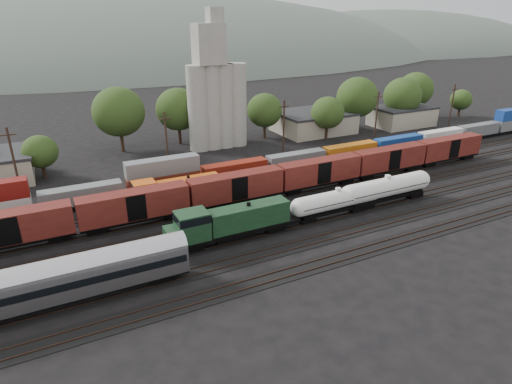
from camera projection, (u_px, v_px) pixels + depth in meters
name	position (u px, v px, depth m)	size (l,w,h in m)	color
ground	(287.00, 210.00, 65.09)	(600.00, 600.00, 0.00)	black
tracks	(287.00, 210.00, 65.08)	(180.00, 33.20, 0.20)	black
green_locomotive	(226.00, 223.00, 54.86)	(18.44, 3.25, 4.88)	black
tank_car_a	(337.00, 200.00, 62.30)	(15.63, 2.80, 4.10)	white
tank_car_b	(386.00, 188.00, 66.10)	(17.16, 3.07, 4.50)	white
passenger_coach	(73.00, 276.00, 42.78)	(23.19, 2.86, 5.27)	silver
orange_locomotive	(171.00, 190.00, 66.21)	(16.57, 2.76, 4.14)	black
boxcar_string	(188.00, 196.00, 62.24)	(122.80, 2.90, 4.20)	black
container_wall	(236.00, 167.00, 75.83)	(178.40, 2.60, 5.80)	black
grain_silo	(216.00, 97.00, 91.87)	(13.40, 5.00, 29.00)	#9B998E
industrial_sheds	(233.00, 135.00, 95.97)	(119.38, 17.26, 5.10)	#9E937F
tree_band	(191.00, 114.00, 91.86)	(164.69, 21.35, 14.42)	black
utility_poles	(229.00, 136.00, 80.88)	(122.20, 0.36, 12.00)	black
distant_hills	(126.00, 90.00, 297.47)	(860.00, 286.00, 130.00)	#59665B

